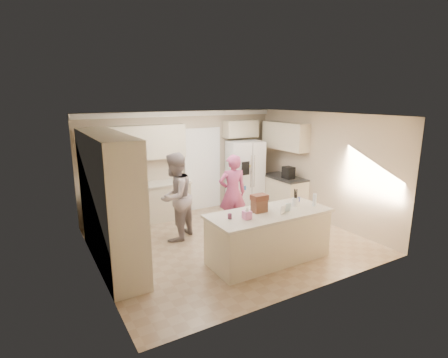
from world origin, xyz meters
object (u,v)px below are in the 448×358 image
tissue_box (247,215)px  teen_boy (175,197)px  island_base (268,237)px  refrigerator (245,174)px  coffee_maker (288,173)px  teen_girl (232,193)px  utensil_crock (295,202)px  dollhouse_body (259,206)px

tissue_box → teen_boy: bearing=106.1°
island_base → tissue_box: (-0.55, -0.10, 0.56)m
refrigerator → coffee_maker: bearing=-47.3°
teen_girl → teen_boy: bearing=6.1°
coffee_maker → tissue_box: (-2.60, -2.00, -0.07)m
refrigerator → tissue_box: (-1.96, -3.03, 0.10)m
utensil_crock → teen_boy: 2.44m
island_base → teen_boy: bearing=121.7°
utensil_crock → tissue_box: size_ratio=1.07×
coffee_maker → dollhouse_body: size_ratio=1.15×
coffee_maker → utensil_crock: 2.32m
coffee_maker → dollhouse_body: (-2.20, -1.80, -0.03)m
teen_boy → teen_girl: 1.31m
refrigerator → island_base: (-1.41, -2.93, -0.46)m
tissue_box → teen_boy: (-0.54, 1.87, -0.07)m
tissue_box → teen_boy: 1.94m
island_base → teen_boy: teen_boy is taller
utensil_crock → teen_boy: bearing=135.4°
teen_boy → utensil_crock: bearing=98.1°
tissue_box → teen_girl: 1.87m
coffee_maker → island_base: size_ratio=0.14×
island_base → utensil_crock: utensil_crock is taller
island_base → utensil_crock: (0.65, 0.05, 0.56)m
refrigerator → dollhouse_body: 3.24m
refrigerator → utensil_crock: refrigerator is taller
coffee_maker → island_base: bearing=-137.2°
coffee_maker → teen_boy: 3.15m
tissue_box → coffee_maker: bearing=37.6°
dollhouse_body → teen_boy: bearing=119.4°
refrigerator → dollhouse_body: bearing=-107.9°
tissue_box → island_base: bearing=10.3°
refrigerator → coffee_maker: 1.23m
tissue_box → teen_boy: teen_boy is taller
refrigerator → tissue_box: refrigerator is taller
coffee_maker → utensil_crock: coffee_maker is taller
dollhouse_body → island_base: bearing=-33.7°
tissue_box → dollhouse_body: dollhouse_body is taller
utensil_crock → teen_boy: teen_boy is taller
teen_boy → teen_girl: teen_boy is taller
dollhouse_body → teen_girl: teen_girl is taller
coffee_maker → island_base: coffee_maker is taller
coffee_maker → tissue_box: 3.28m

